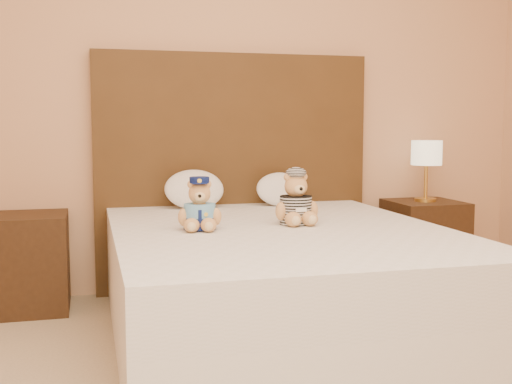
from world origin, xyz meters
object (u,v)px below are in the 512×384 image
bed (279,282)px  nightstand_left (27,263)px  teddy_prisoner (296,198)px  nightstand_right (424,242)px  pillow_left (194,187)px  pillow_right (281,188)px  lamp (427,156)px  teddy_police (200,204)px

bed → nightstand_left: same height
bed → teddy_prisoner: (0.11, 0.08, 0.41)m
nightstand_left → nightstand_right: 2.50m
teddy_prisoner → bed: bearing=-147.1°
bed → pillow_left: size_ratio=5.55×
teddy_prisoner → pillow_right: size_ratio=0.84×
lamp → pillow_right: (-0.99, 0.03, -0.19)m
nightstand_left → lamp: (2.50, 0.00, 0.57)m
lamp → pillow_left: (-1.54, 0.03, -0.17)m
nightstand_right → pillow_left: pillow_left is taller
pillow_left → pillow_right: 0.55m
lamp → nightstand_right: bearing=0.0°
teddy_police → teddy_prisoner: 0.50m
teddy_police → pillow_right: (0.65, 0.80, -0.01)m
nightstand_right → teddy_police: (-1.64, -0.77, 0.40)m
nightstand_left → pillow_right: pillow_right is taller
nightstand_right → pillow_right: bearing=178.3°
lamp → pillow_left: bearing=178.9°
teddy_prisoner → pillow_left: teddy_prisoner is taller
bed → nightstand_right: 1.48m
nightstand_right → pillow_left: bearing=178.9°
bed → lamp: bearing=32.6°
teddy_prisoner → teddy_police: bearing=-176.9°
nightstand_right → lamp: lamp is taller
nightstand_right → pillow_left: 1.59m
pillow_left → pillow_right: bearing=0.0°
lamp → teddy_prisoner: bearing=-147.7°
nightstand_left → pillow_left: size_ratio=1.53×
pillow_right → teddy_prisoner: bearing=-101.3°
lamp → teddy_prisoner: 1.36m
nightstand_left → teddy_prisoner: 1.59m
bed → lamp: (1.25, 0.80, 0.57)m
bed → nightstand_right: size_ratio=3.64×
bed → teddy_prisoner: 0.43m
nightstand_left → lamp: bearing=0.0°
teddy_police → pillow_left: pillow_left is taller
pillow_right → bed: bearing=-107.5°
bed → teddy_police: (-0.39, 0.03, 0.40)m
nightstand_right → lamp: (-0.00, 0.00, 0.57)m
pillow_left → pillow_right: size_ratio=1.13×
nightstand_left → teddy_police: (0.86, -0.77, 0.40)m
bed → pillow_right: 0.95m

